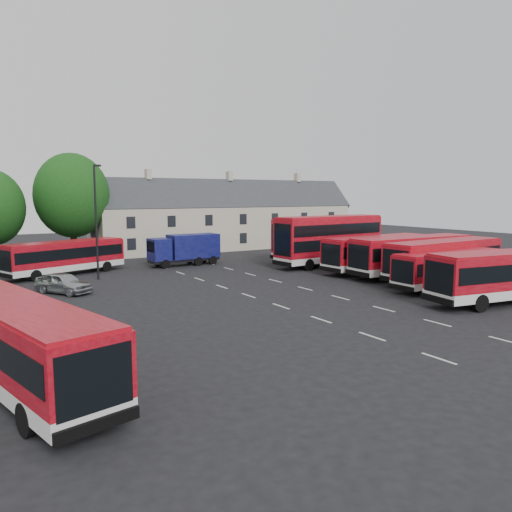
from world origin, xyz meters
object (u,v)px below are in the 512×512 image
object	(u,v)px
box_truck	(185,248)
lamppost	(96,219)
silver_car	(63,283)
bus_dd_south	(330,237)
bus_west	(19,339)
bus_row_a	(511,272)

from	to	relation	value
box_truck	lamppost	world-z (taller)	lamppost
box_truck	silver_car	world-z (taller)	box_truck
bus_dd_south	silver_car	world-z (taller)	bus_dd_south
lamppost	bus_west	bearing A→B (deg)	-110.77
box_truck	silver_car	size ratio (longest dim) A/B	1.60
bus_row_a	lamppost	size ratio (longest dim) A/B	1.30
bus_west	box_truck	bearing A→B (deg)	-47.14
box_truck	silver_car	distance (m)	15.85
bus_dd_south	bus_west	distance (m)	35.79
bus_row_a	silver_car	size ratio (longest dim) A/B	2.77
lamppost	bus_dd_south	bearing A→B (deg)	-10.19
bus_dd_south	bus_row_a	bearing A→B (deg)	-97.54
bus_row_a	bus_west	bearing A→B (deg)	-171.90
bus_row_a	box_truck	world-z (taller)	bus_row_a
box_truck	lamppost	bearing A→B (deg)	-159.66
bus_row_a	lamppost	world-z (taller)	lamppost
bus_row_a	bus_dd_south	size ratio (longest dim) A/B	1.01
box_truck	lamppost	distance (m)	10.90
bus_dd_south	lamppost	world-z (taller)	lamppost
box_truck	silver_car	bearing A→B (deg)	-148.88
bus_dd_south	box_truck	xyz separation A→B (m)	(-12.15, 7.79, -1.08)
bus_row_a	bus_dd_south	bearing A→B (deg)	96.04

